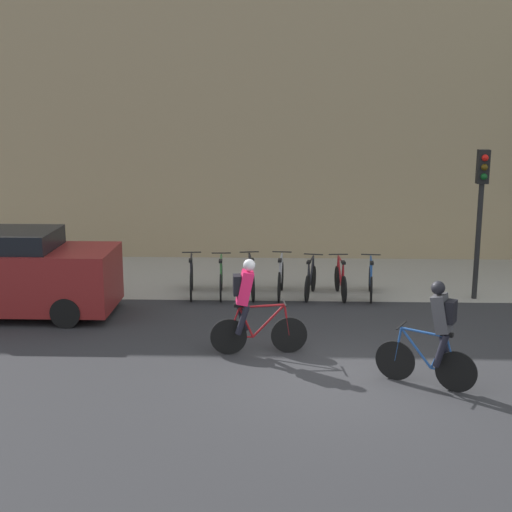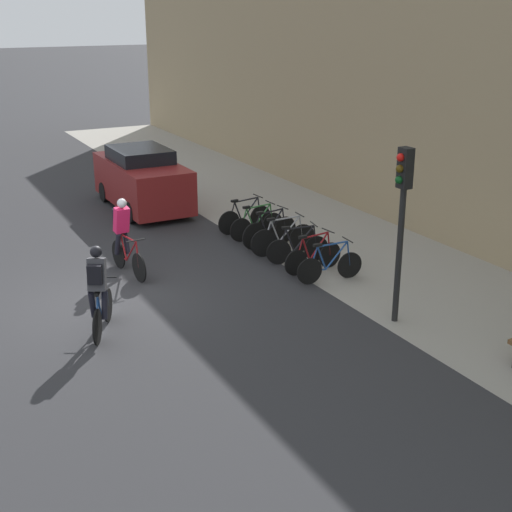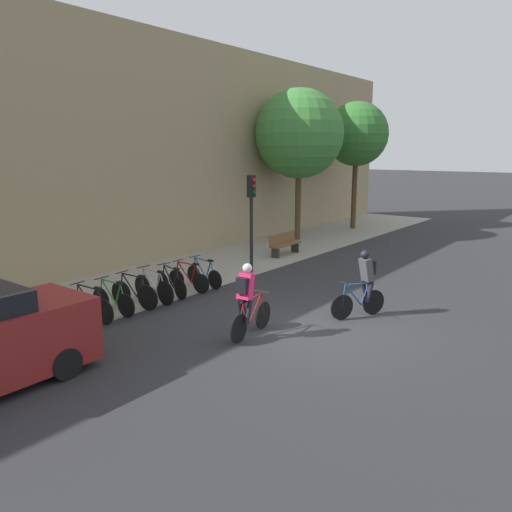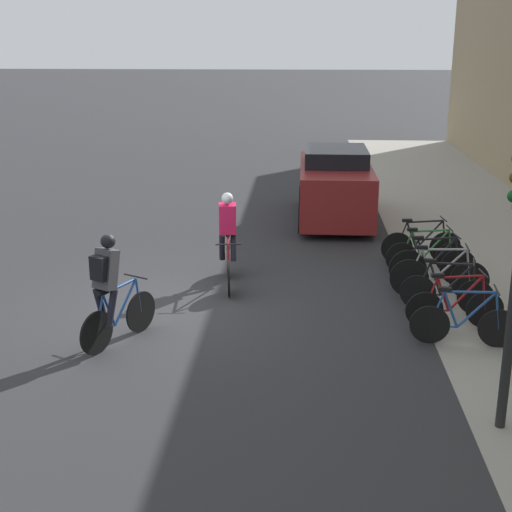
# 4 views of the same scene
# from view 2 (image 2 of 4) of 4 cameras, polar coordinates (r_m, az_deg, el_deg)

# --- Properties ---
(ground) EXTENTS (200.00, 200.00, 0.00)m
(ground) POSITION_cam_2_polar(r_m,az_deg,el_deg) (15.27, -12.20, -3.71)
(ground) COLOR #2B2B2D
(kerb_strip) EXTENTS (44.00, 4.50, 0.01)m
(kerb_strip) POSITION_cam_2_polar(r_m,az_deg,el_deg) (18.08, 8.75, 0.19)
(kerb_strip) COLOR gray
(kerb_strip) RESTS_ON ground
(building_facade) EXTENTS (44.00, 0.60, 8.74)m
(building_facade) POSITION_cam_2_polar(r_m,az_deg,el_deg) (18.80, 15.93, 14.09)
(building_facade) COLOR #9E8966
(building_facade) RESTS_ON ground
(cyclist_pink) EXTENTS (1.77, 0.50, 1.78)m
(cyclist_pink) POSITION_cam_2_polar(r_m,az_deg,el_deg) (16.61, -10.55, 1.78)
(cyclist_pink) COLOR black
(cyclist_pink) RESTS_ON ground
(cyclist_grey) EXTENTS (1.50, 0.81, 1.78)m
(cyclist_grey) POSITION_cam_2_polar(r_m,az_deg,el_deg) (13.46, -12.47, -2.59)
(cyclist_grey) COLOR black
(cyclist_grey) RESTS_ON ground
(parked_bike_0) EXTENTS (0.46, 1.67, 0.97)m
(parked_bike_0) POSITION_cam_2_polar(r_m,az_deg,el_deg) (19.52, -0.90, 3.08)
(parked_bike_0) COLOR black
(parked_bike_0) RESTS_ON ground
(parked_bike_1) EXTENTS (0.46, 1.63, 0.95)m
(parked_bike_1) POSITION_cam_2_polar(r_m,az_deg,el_deg) (18.92, 0.06, 2.53)
(parked_bike_1) COLOR black
(parked_bike_1) RESTS_ON ground
(parked_bike_2) EXTENTS (0.46, 1.68, 0.99)m
(parked_bike_2) POSITION_cam_2_polar(r_m,az_deg,el_deg) (18.33, 1.09, 2.03)
(parked_bike_2) COLOR black
(parked_bike_2) RESTS_ON ground
(parked_bike_3) EXTENTS (0.46, 1.77, 0.99)m
(parked_bike_3) POSITION_cam_2_polar(r_m,az_deg,el_deg) (17.75, 2.18, 1.44)
(parked_bike_3) COLOR black
(parked_bike_3) RESTS_ON ground
(parked_bike_4) EXTENTS (0.48, 1.55, 0.94)m
(parked_bike_4) POSITION_cam_2_polar(r_m,az_deg,el_deg) (17.18, 3.34, 0.70)
(parked_bike_4) COLOR black
(parked_bike_4) RESTS_ON ground
(parked_bike_5) EXTENTS (0.46, 1.60, 0.94)m
(parked_bike_5) POSITION_cam_2_polar(r_m,az_deg,el_deg) (16.62, 4.59, 0.01)
(parked_bike_5) COLOR black
(parked_bike_5) RESTS_ON ground
(parked_bike_6) EXTENTS (0.46, 1.63, 0.94)m
(parked_bike_6) POSITION_cam_2_polar(r_m,az_deg,el_deg) (16.07, 5.92, -0.72)
(parked_bike_6) COLOR black
(parked_bike_6) RESTS_ON ground
(traffic_light_pole) EXTENTS (0.26, 0.30, 3.45)m
(traffic_light_pole) POSITION_cam_2_polar(r_m,az_deg,el_deg) (13.58, 11.62, 4.13)
(traffic_light_pole) COLOR black
(traffic_light_pole) RESTS_ON ground
(parked_car) EXTENTS (4.30, 1.84, 1.85)m
(parked_car) POSITION_cam_2_polar(r_m,az_deg,el_deg) (22.00, -9.09, 6.06)
(parked_car) COLOR maroon
(parked_car) RESTS_ON ground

